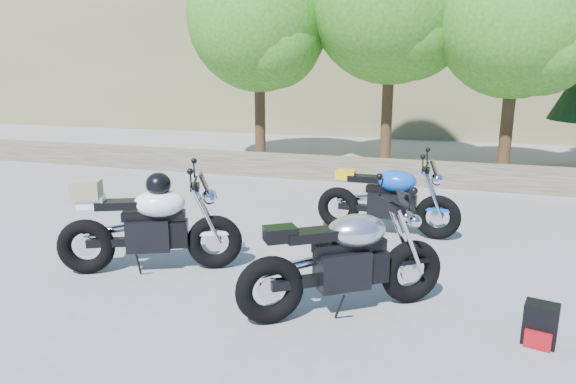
% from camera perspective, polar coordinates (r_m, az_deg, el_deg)
% --- Properties ---
extents(ground, '(90.00, 90.00, 0.00)m').
position_cam_1_polar(ground, '(6.65, -4.24, -8.11)').
color(ground, gray).
rests_on(ground, ground).
extents(stone_wall, '(22.00, 0.55, 0.50)m').
position_cam_1_polar(stone_wall, '(11.69, 5.60, 2.59)').
color(stone_wall, brown).
rests_on(stone_wall, ground).
extents(tree_decid_left, '(3.67, 3.67, 5.62)m').
position_cam_1_polar(tree_decid_left, '(13.76, -2.92, 18.42)').
color(tree_decid_left, '#382314').
rests_on(tree_decid_left, ground).
extents(tree_decid_mid, '(4.08, 4.08, 6.24)m').
position_cam_1_polar(tree_decid_mid, '(13.45, 11.90, 20.01)').
color(tree_decid_mid, '#382314').
rests_on(tree_decid_mid, ground).
extents(tree_decid_right, '(3.54, 3.54, 5.41)m').
position_cam_1_polar(tree_decid_right, '(12.81, 24.63, 17.03)').
color(tree_decid_right, '#382314').
rests_on(tree_decid_right, ground).
extents(silver_bike, '(1.95, 1.43, 1.13)m').
position_cam_1_polar(silver_bike, '(5.26, 6.40, -7.65)').
color(silver_bike, black).
rests_on(silver_bike, ground).
extents(white_bike, '(2.12, 1.09, 1.24)m').
position_cam_1_polar(white_bike, '(6.49, -15.18, -3.41)').
color(white_bike, black).
rests_on(white_bike, ground).
extents(blue_bike, '(2.17, 0.69, 1.09)m').
position_cam_1_polar(blue_bike, '(7.86, 11.04, -0.87)').
color(blue_bike, black).
rests_on(blue_bike, ground).
extents(backpack, '(0.33, 0.30, 0.39)m').
position_cam_1_polar(backpack, '(5.32, 26.23, -13.09)').
color(backpack, black).
rests_on(backpack, ground).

